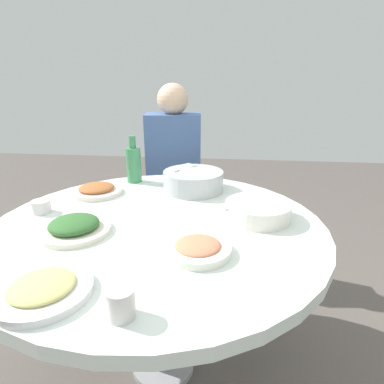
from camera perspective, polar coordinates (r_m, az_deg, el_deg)
ground at (r=1.67m, az=-5.05°, el=-28.47°), size 8.00×8.00×0.00m
round_dining_table at (r=1.26m, az=-5.93°, el=-8.44°), size 1.25×1.25×0.72m
rice_bowl at (r=1.55m, az=0.21°, el=2.08°), size 0.29×0.29×0.10m
soup_bowl at (r=1.26m, az=11.52°, el=-3.34°), size 0.25×0.25×0.07m
dish_stirfry at (r=1.57m, az=-16.54°, el=0.38°), size 0.23×0.23×0.05m
dish_greens at (r=1.20m, az=-20.14°, el=-5.83°), size 0.25×0.25×0.06m
dish_shrimp at (r=1.01m, az=1.04°, el=-9.90°), size 0.21×0.21×0.04m
dish_noodles at (r=0.92m, az=-24.99°, el=-15.32°), size 0.25×0.25×0.04m
green_bottle at (r=1.69m, az=-10.31°, el=4.98°), size 0.08×0.08×0.24m
tea_cup_near at (r=1.43m, az=-25.17°, el=-2.35°), size 0.07×0.07×0.05m
tea_cup_far at (r=0.78m, az=-12.48°, el=-18.69°), size 0.07×0.07×0.07m
stool_for_diner_left at (r=2.26m, az=-2.98°, el=-7.05°), size 0.34×0.34×0.45m
diner_left at (r=2.08m, az=-3.24°, el=6.49°), size 0.37×0.36×0.76m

